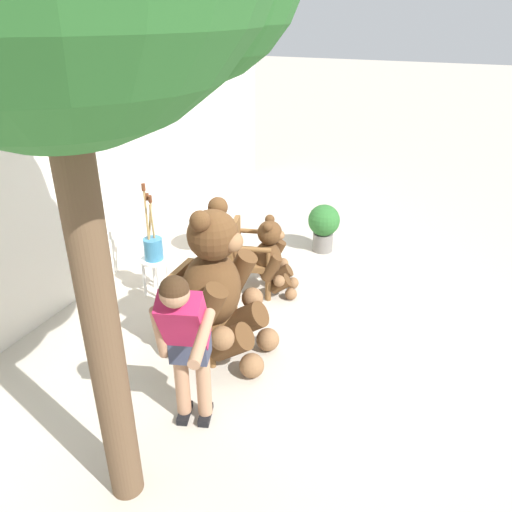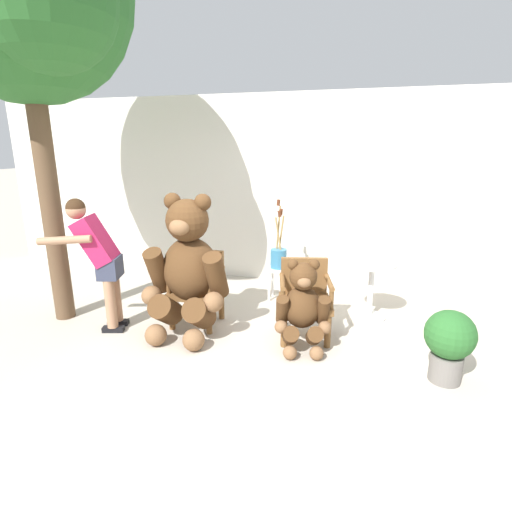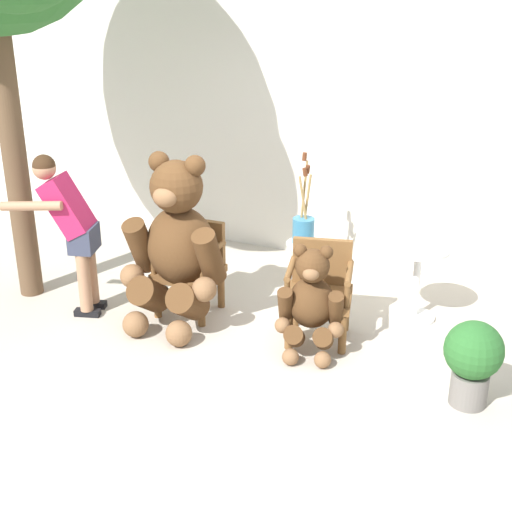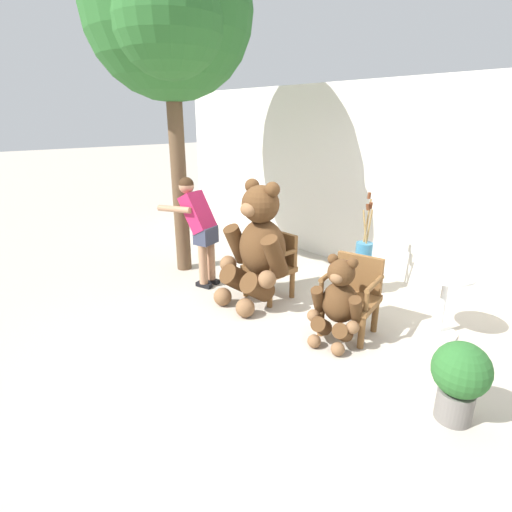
{
  "view_description": "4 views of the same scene",
  "coord_description": "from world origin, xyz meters",
  "views": [
    {
      "loc": [
        -4.23,
        -1.61,
        3.12
      ],
      "look_at": [
        0.39,
        0.34,
        0.6
      ],
      "focal_mm": 35.0,
      "sensor_mm": 36.0,
      "label": 1
    },
    {
      "loc": [
        1.27,
        -3.55,
        2.08
      ],
      "look_at": [
        0.1,
        0.43,
        0.92
      ],
      "focal_mm": 28.0,
      "sensor_mm": 36.0,
      "label": 2
    },
    {
      "loc": [
        2.44,
        -4.81,
        3.1
      ],
      "look_at": [
        0.17,
        0.2,
        0.82
      ],
      "focal_mm": 50.0,
      "sensor_mm": 36.0,
      "label": 3
    },
    {
      "loc": [
        2.92,
        -2.9,
        2.3
      ],
      "look_at": [
        -0.3,
        -0.05,
        0.79
      ],
      "focal_mm": 28.0,
      "sensor_mm": 36.0,
      "label": 4
    }
  ],
  "objects": [
    {
      "name": "teddy_bear_large",
      "position": [
        -0.64,
        0.28,
        0.77
      ],
      "size": [
        0.95,
        0.9,
        1.58
      ],
      "color": "#4C3019",
      "rests_on": "ground"
    },
    {
      "name": "wooden_chair_right",
      "position": [
        0.63,
        0.54,
        0.46
      ],
      "size": [
        0.67,
        0.64,
        0.86
      ],
      "color": "brown",
      "rests_on": "ground"
    },
    {
      "name": "ground_plane",
      "position": [
        0.0,
        0.0,
        0.0
      ],
      "size": [
        60.0,
        60.0,
        0.0
      ],
      "primitive_type": "plane",
      "color": "#B2A899"
    },
    {
      "name": "person_visitor",
      "position": [
        -1.62,
        0.06,
        0.91
      ],
      "size": [
        0.74,
        0.63,
        1.53
      ],
      "color": "black",
      "rests_on": "ground"
    },
    {
      "name": "back_wall",
      "position": [
        0.0,
        2.4,
        1.4
      ],
      "size": [
        10.0,
        0.16,
        2.8
      ],
      "primitive_type": "cube",
      "color": "silver",
      "rests_on": "ground"
    },
    {
      "name": "potted_plant",
      "position": [
        2.02,
        0.01,
        0.4
      ],
      "size": [
        0.44,
        0.44,
        0.68
      ],
      "color": "slate",
      "rests_on": "ground"
    },
    {
      "name": "teddy_bear_small",
      "position": [
        0.66,
        0.25,
        0.47
      ],
      "size": [
        0.6,
        0.6,
        0.96
      ],
      "color": "#4C3019",
      "rests_on": "ground"
    },
    {
      "name": "patio_tree",
      "position": [
        -2.22,
        0.15,
        3.54
      ],
      "size": [
        2.35,
        2.24,
        4.72
      ],
      "color": "brown",
      "rests_on": "ground"
    },
    {
      "name": "white_stool",
      "position": [
        0.1,
        1.52,
        0.36
      ],
      "size": [
        0.34,
        0.34,
        0.46
      ],
      "color": "white",
      "rests_on": "ground"
    },
    {
      "name": "brush_bucket",
      "position": [
        0.1,
        1.52,
        0.64
      ],
      "size": [
        0.22,
        0.22,
        0.93
      ],
      "color": "teal",
      "rests_on": "white_stool"
    },
    {
      "name": "wooden_chair_left",
      "position": [
        -0.65,
        0.55,
        0.46
      ],
      "size": [
        0.57,
        0.54,
        0.86
      ],
      "color": "brown",
      "rests_on": "ground"
    },
    {
      "name": "round_side_table",
      "position": [
        1.33,
        1.23,
        0.45
      ],
      "size": [
        0.56,
        0.56,
        0.72
      ],
      "color": "white",
      "rests_on": "ground"
    }
  ]
}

